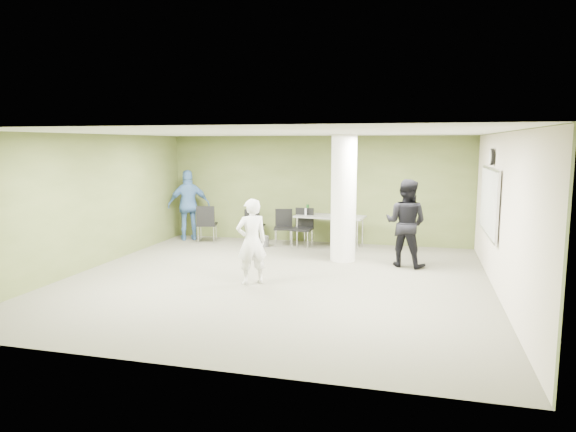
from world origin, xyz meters
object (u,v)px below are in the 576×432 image
(chair_back_left, at_px, (206,221))
(man_blue, at_px, (189,205))
(folding_table, at_px, (329,218))
(woman_white, at_px, (252,242))
(man_black, at_px, (406,223))

(chair_back_left, xyz_separation_m, man_blue, (-0.63, 0.30, 0.37))
(chair_back_left, bearing_deg, folding_table, 170.29)
(woman_white, relative_size, man_black, 0.86)
(folding_table, relative_size, woman_white, 1.11)
(folding_table, xyz_separation_m, man_blue, (-3.85, 0.07, 0.19))
(chair_back_left, bearing_deg, man_black, 151.74)
(man_black, relative_size, man_blue, 0.98)
(woman_white, bearing_deg, folding_table, -138.31)
(man_black, bearing_deg, man_blue, 0.96)
(chair_back_left, bearing_deg, man_blue, -39.64)
(chair_back_left, relative_size, man_blue, 0.52)
(woman_white, bearing_deg, man_black, -177.79)
(chair_back_left, distance_m, woman_white, 4.22)
(woman_white, distance_m, man_black, 3.47)
(man_blue, bearing_deg, folding_table, 149.78)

